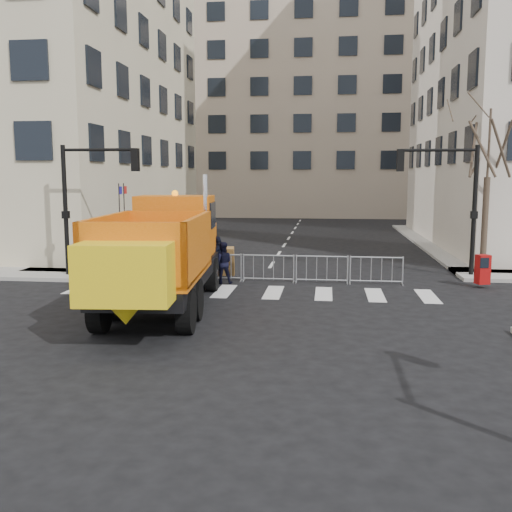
# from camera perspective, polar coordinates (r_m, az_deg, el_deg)

# --- Properties ---
(ground) EXTENTS (120.00, 120.00, 0.00)m
(ground) POSITION_cam_1_polar(r_m,az_deg,el_deg) (15.35, -2.82, -7.68)
(ground) COLOR black
(ground) RESTS_ON ground
(sidewalk_back) EXTENTS (64.00, 5.00, 0.15)m
(sidewalk_back) POSITION_cam_1_polar(r_m,az_deg,el_deg) (23.55, 0.74, -2.00)
(sidewalk_back) COLOR gray
(sidewalk_back) RESTS_ON ground
(building_far) EXTENTS (30.00, 18.00, 24.00)m
(building_far) POSITION_cam_1_polar(r_m,az_deg,el_deg) (67.08, 5.04, 14.60)
(building_far) COLOR tan
(building_far) RESTS_ON ground
(traffic_light_left) EXTENTS (0.18, 0.18, 5.40)m
(traffic_light_left) POSITION_cam_1_polar(r_m,az_deg,el_deg) (24.51, -18.50, 4.16)
(traffic_light_left) COLOR black
(traffic_light_left) RESTS_ON ground
(traffic_light_right) EXTENTS (0.18, 0.18, 5.40)m
(traffic_light_right) POSITION_cam_1_polar(r_m,az_deg,el_deg) (24.82, 20.98, 4.09)
(traffic_light_right) COLOR black
(traffic_light_right) RESTS_ON ground
(crowd_barriers) EXTENTS (12.60, 0.60, 1.10)m
(crowd_barriers) POSITION_cam_1_polar(r_m,az_deg,el_deg) (22.69, -1.39, -1.16)
(crowd_barriers) COLOR #9EA0A5
(crowd_barriers) RESTS_ON ground
(street_tree) EXTENTS (3.00, 3.00, 7.50)m
(street_tree) POSITION_cam_1_polar(r_m,az_deg,el_deg) (25.92, 22.08, 6.50)
(street_tree) COLOR #382B21
(street_tree) RESTS_ON ground
(plow_truck) EXTENTS (3.95, 11.03, 4.21)m
(plow_truck) POSITION_cam_1_polar(r_m,az_deg,el_deg) (17.75, -9.38, 0.50)
(plow_truck) COLOR black
(plow_truck) RESTS_ON ground
(cop_a) EXTENTS (0.62, 0.42, 1.64)m
(cop_a) POSITION_cam_1_polar(r_m,az_deg,el_deg) (22.27, -4.59, -0.66)
(cop_a) COLOR black
(cop_a) RESTS_ON ground
(cop_b) EXTENTS (0.90, 0.76, 1.63)m
(cop_b) POSITION_cam_1_polar(r_m,az_deg,el_deg) (22.18, -3.38, -0.68)
(cop_b) COLOR black
(cop_b) RESTS_ON ground
(cop_c) EXTENTS (0.72, 1.17, 1.86)m
(cop_c) POSITION_cam_1_polar(r_m,az_deg,el_deg) (22.20, -3.85, -0.39)
(cop_c) COLOR black
(cop_c) RESTS_ON ground
(worker) EXTENTS (1.22, 0.89, 1.69)m
(worker) POSITION_cam_1_polar(r_m,az_deg,el_deg) (26.89, -17.47, 0.86)
(worker) COLOR yellow
(worker) RESTS_ON sidewalk_back
(newspaper_box) EXTENTS (0.55, 0.51, 1.10)m
(newspaper_box) POSITION_cam_1_polar(r_m,az_deg,el_deg) (22.93, 21.72, -1.25)
(newspaper_box) COLOR #9A0B0B
(newspaper_box) RESTS_ON sidewalk_back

